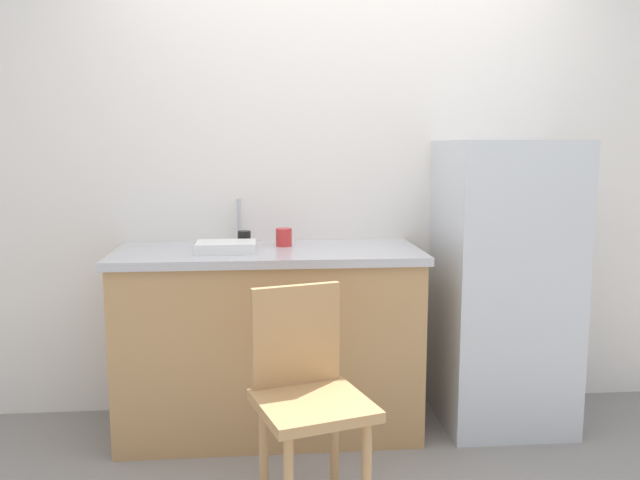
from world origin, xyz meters
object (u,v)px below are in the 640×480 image
Objects in this scene: cup_black at (244,239)px; cup_red at (284,237)px; chair at (307,392)px; refrigerator at (503,284)px; dish_tray at (226,247)px.

cup_red is (0.20, -0.01, 0.01)m from cup_black.
cup_black is 0.20m from cup_red.
cup_black is at bearing 88.89° from chair.
chair is at bearing -142.93° from refrigerator.
cup_red reaches higher than chair.
cup_black is at bearing 175.19° from refrigerator.
refrigerator is 1.35m from chair.
dish_tray is (-1.40, -0.07, 0.22)m from refrigerator.
chair is at bearing -86.57° from cup_red.
dish_tray is (-0.34, 0.74, 0.45)m from chair.
dish_tray is at bearing -177.30° from refrigerator.
dish_tray is 3.61× the size of cup_black.
refrigerator reaches higher than cup_red.
refrigerator is at bearing 20.43° from chair.
refrigerator is 1.63× the size of chair.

